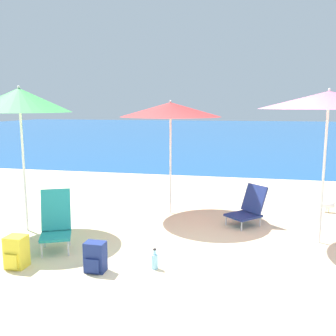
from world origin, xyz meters
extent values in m
plane|color=beige|center=(0.00, 0.00, 0.00)|extent=(60.00, 60.00, 0.00)
cube|color=#1E5699|center=(0.00, 26.27, 0.00)|extent=(60.00, 40.00, 0.01)
cylinder|color=white|center=(-0.82, 2.46, 0.90)|extent=(0.04, 0.04, 1.80)
cone|color=red|center=(-0.82, 2.46, 1.93)|extent=(1.84, 1.84, 0.26)
sphere|color=white|center=(-0.82, 2.46, 2.08)|extent=(0.04, 0.04, 0.04)
cylinder|color=white|center=(1.64, 1.40, 0.98)|extent=(0.04, 0.04, 1.95)
cone|color=pink|center=(1.64, 1.40, 2.07)|extent=(1.92, 1.92, 0.24)
sphere|color=white|center=(1.64, 1.40, 2.22)|extent=(0.04, 0.04, 0.04)
cylinder|color=white|center=(-2.88, 0.99, 0.95)|extent=(0.04, 0.04, 1.90)
cone|color=#47B756|center=(-2.88, 0.99, 2.08)|extent=(1.57, 1.57, 0.37)
sphere|color=white|center=(-2.88, 0.99, 2.28)|extent=(0.04, 0.04, 0.04)
cylinder|color=silver|center=(-2.06, 0.02, 0.11)|extent=(0.02, 0.02, 0.21)
cylinder|color=silver|center=(-1.74, 0.17, 0.11)|extent=(0.02, 0.02, 0.21)
cylinder|color=silver|center=(-2.21, 0.37, 0.11)|extent=(0.02, 0.02, 0.21)
cylinder|color=silver|center=(-1.90, 0.51, 0.11)|extent=(0.02, 0.02, 0.21)
cube|color=teal|center=(-1.98, 0.27, 0.23)|extent=(0.55, 0.58, 0.04)
cube|color=teal|center=(-2.07, 0.47, 0.54)|extent=(0.45, 0.34, 0.57)
cylinder|color=silver|center=(0.25, 1.94, 0.08)|extent=(0.02, 0.02, 0.16)
cylinder|color=silver|center=(0.51, 1.68, 0.08)|extent=(0.02, 0.02, 0.16)
cylinder|color=silver|center=(0.55, 2.24, 0.08)|extent=(0.02, 0.02, 0.16)
cylinder|color=silver|center=(0.81, 1.99, 0.08)|extent=(0.02, 0.02, 0.16)
cube|color=navy|center=(0.53, 1.96, 0.18)|extent=(0.66, 0.66, 0.04)
cube|color=navy|center=(0.70, 2.14, 0.44)|extent=(0.45, 0.44, 0.46)
cube|color=yellow|center=(-2.21, -0.29, 0.20)|extent=(0.24, 0.22, 0.40)
cube|color=yellow|center=(-2.21, -0.42, 0.12)|extent=(0.17, 0.03, 0.18)
cube|color=navy|center=(-1.20, -0.20, 0.19)|extent=(0.25, 0.17, 0.37)
cube|color=navy|center=(-1.20, -0.30, 0.11)|extent=(0.17, 0.03, 0.17)
cylinder|color=#8CCCEA|center=(-0.51, 0.02, 0.09)|extent=(0.08, 0.08, 0.18)
cylinder|color=#8CCCEA|center=(-0.51, 0.02, 0.21)|extent=(0.04, 0.04, 0.06)
cylinder|color=black|center=(-0.51, 0.02, 0.25)|extent=(0.04, 0.04, 0.02)
cylinder|color=gold|center=(2.06, 3.12, 0.04)|extent=(0.01, 0.01, 0.07)
cylinder|color=gold|center=(2.11, 3.12, 0.04)|extent=(0.01, 0.01, 0.07)
ellipsoid|color=white|center=(2.08, 3.12, 0.14)|extent=(0.26, 0.11, 0.13)
sphere|color=white|center=(2.19, 3.12, 0.19)|extent=(0.07, 0.07, 0.07)
camera|label=1|loc=(0.57, -4.21, 2.00)|focal=40.00mm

